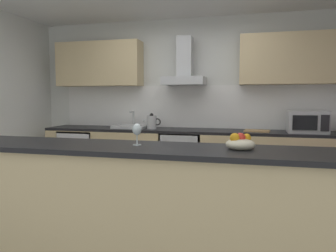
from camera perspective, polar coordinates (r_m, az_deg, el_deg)
The scene contains 15 objects.
ground at distance 3.49m, azimuth -1.83°, elevation -18.25°, with size 5.98×4.73×0.02m, color gray.
wall_back at distance 5.08m, azimuth 4.09°, elevation 4.29°, with size 5.98×0.12×2.60m, color silver.
backsplash_tile at distance 5.01m, azimuth 3.94°, elevation 3.48°, with size 4.23×0.02×0.66m, color white.
counter_back at distance 4.80m, azimuth 3.23°, elevation -5.98°, with size 4.38×0.60×0.90m.
counter_island at distance 2.68m, azimuth -5.84°, elevation -13.98°, with size 3.47×0.64×0.99m.
upper_cabinets at distance 4.88m, azimuth 3.66°, elevation 11.43°, with size 4.33×0.32×0.70m.
oven at distance 4.78m, azimuth 2.62°, elevation -5.89°, with size 0.60×0.62×0.80m.
refrigerator at distance 5.36m, azimuth -15.10°, elevation -5.25°, with size 0.58×0.60×0.85m.
microwave at distance 4.65m, azimuth 23.73°, elevation 0.70°, with size 0.50×0.38×0.30m.
sink at distance 4.95m, azimuth -6.69°, elevation -0.06°, with size 0.50×0.40×0.26m.
kettle at distance 4.79m, azimuth -2.95°, elevation 0.72°, with size 0.29×0.15×0.24m.
range_hood at distance 4.83m, azimuth 2.99°, elevation 10.04°, with size 0.62×0.45×0.72m.
wine_glass at distance 2.59m, azimuth -5.60°, elevation -0.75°, with size 0.08×0.08×0.18m.
fruit_bowl at distance 2.46m, azimuth 12.85°, elevation -2.98°, with size 0.22×0.22×0.13m.
chopping_board at distance 4.60m, azimuth 15.71°, elevation -0.83°, with size 0.34×0.22×0.02m, color tan.
Camera 1 is at (0.88, -3.08, 1.38)m, focal length 33.93 mm.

